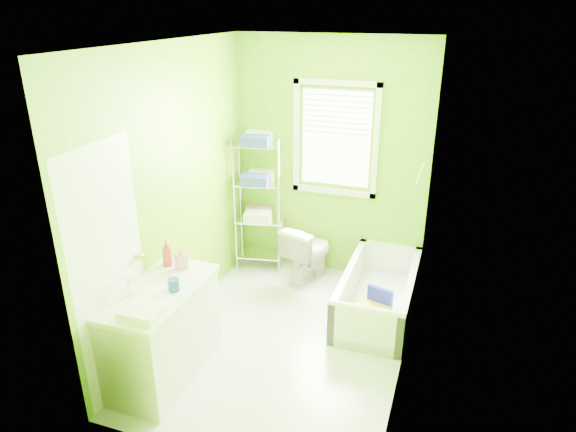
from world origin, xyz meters
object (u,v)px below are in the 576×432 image
(vanity, at_px, (162,330))
(toilet, at_px, (308,252))
(wire_shelf_unit, at_px, (260,188))
(bathtub, at_px, (378,299))

(vanity, bearing_deg, toilet, 71.41)
(vanity, distance_m, wire_shelf_unit, 2.14)
(bathtub, xyz_separation_m, toilet, (-0.86, 0.43, 0.18))
(bathtub, relative_size, toilet, 2.17)
(wire_shelf_unit, bearing_deg, toilet, -13.28)
(toilet, height_order, wire_shelf_unit, wire_shelf_unit)
(toilet, bearing_deg, wire_shelf_unit, 3.04)
(vanity, relative_size, wire_shelf_unit, 0.67)
(wire_shelf_unit, bearing_deg, bathtub, -21.47)
(bathtub, distance_m, vanity, 2.14)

